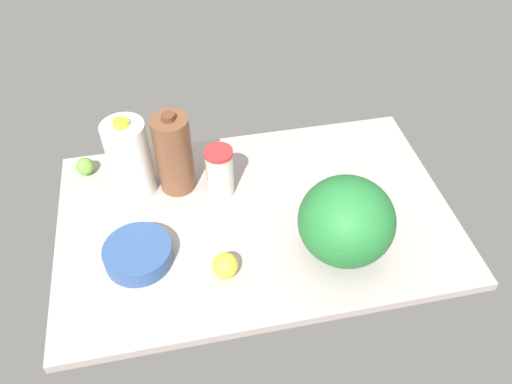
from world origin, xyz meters
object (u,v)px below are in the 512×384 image
at_px(chocolate_milk_jug, 174,154).
at_px(tumbler_cup, 220,172).
at_px(lime_far_back, 85,166).
at_px(watermelon, 346,221).
at_px(mixing_bowl, 138,254).
at_px(milk_jug, 130,159).
at_px(lemon_beside_bowl, 225,265).

bearing_deg(chocolate_milk_jug, tumbler_cup, -24.15).
height_order(chocolate_milk_jug, lime_far_back, chocolate_milk_jug).
height_order(chocolate_milk_jug, tumbler_cup, chocolate_milk_jug).
xyz_separation_m(watermelon, mixing_bowl, (-0.57, 0.08, -0.10)).
height_order(watermelon, milk_jug, milk_jug).
relative_size(lemon_beside_bowl, lime_far_back, 1.24).
height_order(mixing_bowl, lime_far_back, lime_far_back).
relative_size(mixing_bowl, lime_far_back, 3.31).
height_order(tumbler_cup, lime_far_back, tumbler_cup).
xyz_separation_m(tumbler_cup, lemon_beside_bowl, (-0.04, -0.31, -0.05)).
distance_m(tumbler_cup, lime_far_back, 0.46).
height_order(chocolate_milk_jug, lemon_beside_bowl, chocolate_milk_jug).
xyz_separation_m(tumbler_cup, lime_far_back, (-0.43, 0.18, -0.06)).
bearing_deg(tumbler_cup, lemon_beside_bowl, -96.39).
distance_m(milk_jug, mixing_bowl, 0.30).
distance_m(watermelon, milk_jug, 0.68).
relative_size(chocolate_milk_jug, milk_jug, 1.02).
distance_m(milk_jug, lemon_beside_bowl, 0.45).
xyz_separation_m(mixing_bowl, lime_far_back, (-0.16, 0.40, 0.00)).
distance_m(watermelon, tumbler_cup, 0.43).
relative_size(milk_jug, lime_far_back, 4.80).
bearing_deg(watermelon, mixing_bowl, 172.46).
height_order(lemon_beside_bowl, lime_far_back, lemon_beside_bowl).
relative_size(milk_jug, mixing_bowl, 1.45).
relative_size(tumbler_cup, lemon_beside_bowl, 2.42).
relative_size(mixing_bowl, tumbler_cup, 1.10).
distance_m(tumbler_cup, lemon_beside_bowl, 0.32).
bearing_deg(lemon_beside_bowl, milk_jug, 121.27).
bearing_deg(chocolate_milk_jug, milk_jug, 176.96).
distance_m(milk_jug, lime_far_back, 0.22).
bearing_deg(lemon_beside_bowl, mixing_bowl, 158.10).
bearing_deg(chocolate_milk_jug, mixing_bowl, -116.13).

